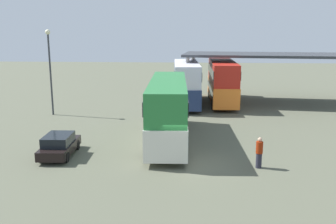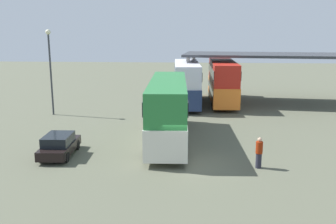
{
  "view_description": "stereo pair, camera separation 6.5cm",
  "coord_description": "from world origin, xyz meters",
  "px_view_note": "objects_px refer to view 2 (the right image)",
  "views": [
    {
      "loc": [
        0.34,
        -20.11,
        7.4
      ],
      "look_at": [
        -1.35,
        4.49,
        2.0
      ],
      "focal_mm": 39.47,
      "sensor_mm": 36.0,
      "label": 1
    },
    {
      "loc": [
        0.4,
        -20.11,
        7.4
      ],
      "look_at": [
        -1.35,
        4.49,
        2.0
      ],
      "focal_mm": 39.47,
      "sensor_mm": 36.0,
      "label": 2
    }
  ],
  "objects_px": {
    "double_decker_main": "(168,108)",
    "double_decker_mid_row": "(223,80)",
    "pedestrian_waiting": "(259,153)",
    "lamppost_tall": "(50,62)",
    "double_decker_near_canopy": "(187,82)",
    "parked_hatchback": "(59,145)"
  },
  "relations": [
    {
      "from": "parked_hatchback",
      "to": "double_decker_near_canopy",
      "type": "distance_m",
      "value": 18.21
    },
    {
      "from": "double_decker_main",
      "to": "pedestrian_waiting",
      "type": "xyz_separation_m",
      "value": [
        5.38,
        -4.98,
        -1.42
      ]
    },
    {
      "from": "double_decker_main",
      "to": "lamppost_tall",
      "type": "xyz_separation_m",
      "value": [
        -10.96,
        7.28,
        2.49
      ]
    },
    {
      "from": "parked_hatchback",
      "to": "double_decker_mid_row",
      "type": "bearing_deg",
      "value": -34.57
    },
    {
      "from": "double_decker_main",
      "to": "double_decker_mid_row",
      "type": "height_order",
      "value": "double_decker_mid_row"
    },
    {
      "from": "double_decker_main",
      "to": "lamppost_tall",
      "type": "height_order",
      "value": "lamppost_tall"
    },
    {
      "from": "double_decker_mid_row",
      "to": "lamppost_tall",
      "type": "relative_size",
      "value": 1.42
    },
    {
      "from": "parked_hatchback",
      "to": "pedestrian_waiting",
      "type": "xyz_separation_m",
      "value": [
        11.71,
        -1.22,
        0.2
      ]
    },
    {
      "from": "double_decker_near_canopy",
      "to": "lamppost_tall",
      "type": "bearing_deg",
      "value": 111.8
    },
    {
      "from": "double_decker_near_canopy",
      "to": "pedestrian_waiting",
      "type": "relative_size",
      "value": 5.83
    },
    {
      "from": "double_decker_main",
      "to": "pedestrian_waiting",
      "type": "relative_size",
      "value": 6.54
    },
    {
      "from": "double_decker_near_canopy",
      "to": "double_decker_mid_row",
      "type": "relative_size",
      "value": 0.95
    },
    {
      "from": "parked_hatchback",
      "to": "double_decker_near_canopy",
      "type": "bearing_deg",
      "value": -26.57
    },
    {
      "from": "parked_hatchback",
      "to": "pedestrian_waiting",
      "type": "bearing_deg",
      "value": -98.7
    },
    {
      "from": "pedestrian_waiting",
      "to": "lamppost_tall",
      "type": "bearing_deg",
      "value": 93.82
    },
    {
      "from": "double_decker_main",
      "to": "double_decker_near_canopy",
      "type": "height_order",
      "value": "double_decker_near_canopy"
    },
    {
      "from": "double_decker_main",
      "to": "double_decker_mid_row",
      "type": "relative_size",
      "value": 1.06
    },
    {
      "from": "double_decker_main",
      "to": "pedestrian_waiting",
      "type": "height_order",
      "value": "double_decker_main"
    },
    {
      "from": "double_decker_mid_row",
      "to": "lamppost_tall",
      "type": "bearing_deg",
      "value": 112.89
    },
    {
      "from": "double_decker_main",
      "to": "double_decker_mid_row",
      "type": "xyz_separation_m",
      "value": [
        4.72,
        14.05,
        0.11
      ]
    },
    {
      "from": "lamppost_tall",
      "to": "pedestrian_waiting",
      "type": "distance_m",
      "value": 20.79
    },
    {
      "from": "lamppost_tall",
      "to": "pedestrian_waiting",
      "type": "height_order",
      "value": "lamppost_tall"
    }
  ]
}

